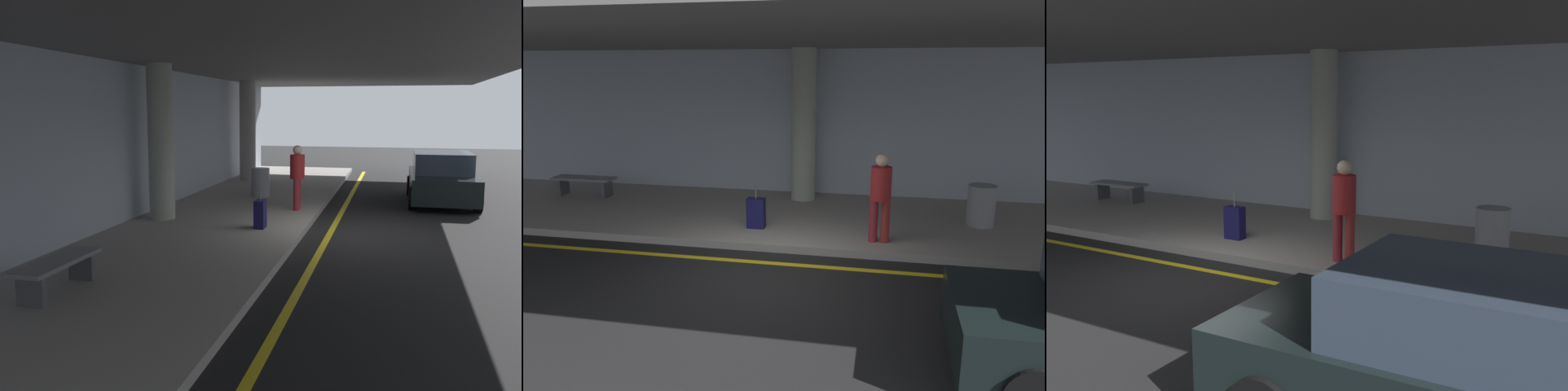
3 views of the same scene
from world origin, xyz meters
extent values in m
plane|color=black|center=(0.00, 0.00, 0.00)|extent=(60.00, 60.00, 0.00)
cube|color=#9F9891|center=(0.00, 3.10, 0.07)|extent=(26.00, 4.20, 0.15)
cube|color=yellow|center=(0.00, 0.47, 0.00)|extent=(26.00, 0.14, 0.01)
cylinder|color=#9C9F91|center=(0.00, 4.51, 1.97)|extent=(0.60, 0.60, 3.65)
cube|color=slate|center=(0.00, 2.60, 3.95)|extent=(28.00, 13.20, 0.30)
cube|color=#A9B1BD|center=(0.00, 5.35, 1.90)|extent=(26.00, 0.30, 3.80)
cylinder|color=black|center=(3.48, -1.38, 0.32)|extent=(0.64, 0.22, 0.64)
cylinder|color=maroon|center=(1.82, 1.57, 0.56)|extent=(0.16, 0.16, 0.82)
cylinder|color=maroon|center=(2.04, 1.57, 0.56)|extent=(0.16, 0.16, 0.82)
cylinder|color=maroon|center=(1.93, 1.57, 1.28)|extent=(0.38, 0.38, 0.62)
sphere|color=beige|center=(1.93, 1.57, 1.71)|extent=(0.24, 0.24, 0.24)
cube|color=#151448|center=(-0.56, 1.96, 0.46)|extent=(0.36, 0.22, 0.62)
cylinder|color=slate|center=(-0.56, 1.96, 0.91)|extent=(0.02, 0.02, 0.28)
cube|color=slate|center=(-5.56, 3.72, 0.60)|extent=(1.60, 0.50, 0.06)
cube|color=#4C4C51|center=(-6.18, 3.72, 0.36)|extent=(0.10, 0.40, 0.42)
cube|color=#4C4C51|center=(-4.94, 3.72, 0.36)|extent=(0.10, 0.40, 0.42)
cylinder|color=gray|center=(3.97, 3.06, 0.57)|extent=(0.56, 0.56, 0.85)
camera|label=1|loc=(-12.47, -0.91, 2.74)|focal=39.02mm
camera|label=2|loc=(1.98, -7.67, 3.34)|focal=34.94mm
camera|label=3|loc=(5.89, -6.64, 2.84)|focal=39.65mm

